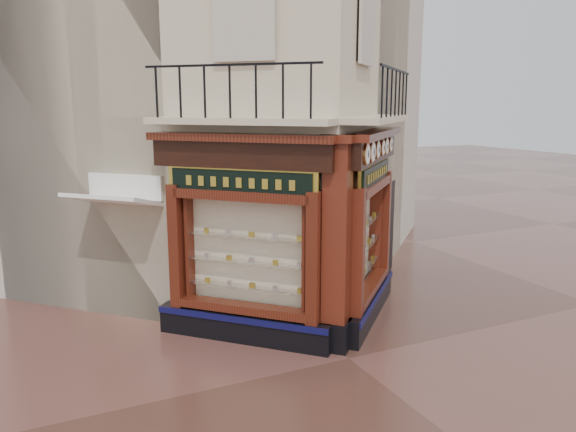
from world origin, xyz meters
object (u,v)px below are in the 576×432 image
clock_a (367,154)px  clock_d (382,148)px  awning (120,327)px  corner_pilaster (337,248)px  clock_e (386,146)px  clock_c (377,150)px  clock_f (390,145)px  clock_b (372,152)px  signboard_left (240,182)px  signboard_right (375,174)px

clock_a → clock_d: bearing=0.0°
awning → corner_pilaster: bearing=-173.6°
clock_e → awning: clock_e is taller
clock_c → clock_d: bearing=-0.0°
clock_f → awning: (-5.82, 1.07, -3.62)m
clock_e → clock_f: clock_e is taller
clock_b → clock_e: (1.05, 1.05, -0.00)m
clock_a → clock_c: bearing=0.0°
clock_d → clock_c: bearing=180.0°
clock_d → signboard_left: 3.16m
clock_c → clock_e: clock_e is taller
clock_c → awning: size_ratio=0.20×
signboard_right → corner_pilaster: bearing=169.8°
clock_d → clock_f: bearing=0.0°
clock_c → clock_a: bearing=-180.0°
awning → clock_c: bearing=-159.1°
clock_c → signboard_left: (-2.73, 0.35, -0.52)m
corner_pilaster → clock_f: size_ratio=12.50×
clock_c → signboard_left: 2.80m
corner_pilaster → awning: size_ratio=2.31×
clock_a → awning: clock_a is taller
clock_d → awning: 6.53m
corner_pilaster → signboard_left: bearing=100.2°
clock_c → clock_e: bearing=0.0°
clock_f → signboard_left: (-3.78, -0.70, -0.52)m
signboard_right → clock_d: bearing=-32.8°
awning → signboard_left: signboard_left is taller
corner_pilaster → clock_d: (1.66, 1.06, 1.67)m
clock_b → signboard_left: (-2.37, 0.71, -0.52)m
clock_b → signboard_right: size_ratio=0.21×
corner_pilaster → clock_d: corner_pilaster is taller
clock_f → signboard_left: 3.88m
clock_b → awning: 6.22m
clock_b → clock_e: bearing=0.0°
clock_f → clock_a: bearing=-180.0°
clock_c → clock_d: clock_c is taller
clock_a → awning: size_ratio=0.23×
clock_e → signboard_left: (-3.42, -0.34, -0.52)m
clock_b → signboard_right: 1.04m
clock_e → awning: size_ratio=0.20×
clock_b → clock_c: clock_b is taller
clock_f → clock_b: bearing=-180.0°
signboard_left → clock_f: bearing=-124.4°
clock_a → clock_b: 0.50m
clock_c → signboard_left: size_ratio=0.16×
clock_c → clock_e: 0.98m
awning → signboard_right: signboard_right is taller
corner_pilaster → clock_e: corner_pilaster is taller
clock_b → corner_pilaster: bearing=153.5°
clock_a → signboard_left: (-2.02, 1.06, -0.52)m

